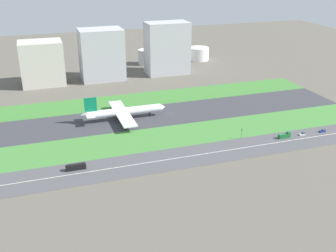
% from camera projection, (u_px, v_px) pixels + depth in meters
% --- Properties ---
extents(ground_plane, '(800.00, 800.00, 0.00)m').
position_uv_depth(ground_plane, '(171.00, 114.00, 317.31)').
color(ground_plane, '#5B564C').
extents(runway, '(280.00, 46.00, 0.10)m').
position_uv_depth(runway, '(171.00, 114.00, 317.29)').
color(runway, '#38383D').
rests_on(runway, ground_plane).
extents(grass_median_north, '(280.00, 36.00, 0.10)m').
position_uv_depth(grass_median_north, '(156.00, 98.00, 353.13)').
color(grass_median_north, '#3D7A33').
rests_on(grass_median_north, ground_plane).
extents(grass_median_south, '(280.00, 36.00, 0.10)m').
position_uv_depth(grass_median_south, '(190.00, 134.00, 281.45)').
color(grass_median_south, '#427F38').
rests_on(grass_median_south, ground_plane).
extents(highway, '(280.00, 28.00, 0.10)m').
position_uv_depth(highway, '(209.00, 153.00, 253.48)').
color(highway, '#4C4C4F').
rests_on(highway, ground_plane).
extents(highway_centerline, '(266.00, 0.50, 0.01)m').
position_uv_depth(highway_centerline, '(209.00, 153.00, 253.46)').
color(highway_centerline, silver).
rests_on(highway_centerline, highway).
extents(airliner, '(65.00, 56.00, 19.70)m').
position_uv_depth(airliner, '(122.00, 112.00, 303.57)').
color(airliner, white).
rests_on(airliner, runway).
extents(truck_0, '(8.40, 2.50, 4.00)m').
position_uv_depth(truck_0, '(285.00, 136.00, 274.28)').
color(truck_0, '#19662D').
rests_on(truck_0, highway).
extents(car_2, '(4.40, 1.80, 2.00)m').
position_uv_depth(car_2, '(302.00, 134.00, 278.78)').
color(car_2, silver).
rests_on(car_2, highway).
extents(car_0, '(4.40, 1.80, 2.00)m').
position_uv_depth(car_0, '(323.00, 131.00, 283.71)').
color(car_0, navy).
rests_on(car_0, highway).
extents(bus_0, '(11.60, 2.50, 3.50)m').
position_uv_depth(bus_0, '(76.00, 167.00, 233.26)').
color(bus_0, black).
rests_on(bus_0, highway).
extents(traffic_light, '(0.36, 0.50, 7.20)m').
position_uv_depth(traffic_light, '(242.00, 133.00, 271.88)').
color(traffic_light, '#4C4C51').
rests_on(traffic_light, highway).
extents(terminal_building, '(39.46, 30.46, 41.33)m').
position_uv_depth(terminal_building, '(42.00, 63.00, 382.56)').
color(terminal_building, beige).
rests_on(terminal_building, ground_plane).
extents(hangar_building, '(41.73, 30.12, 49.68)m').
position_uv_depth(hangar_building, '(102.00, 55.00, 397.63)').
color(hangar_building, '#B2B2B7').
rests_on(hangar_building, ground_plane).
extents(office_tower, '(43.48, 25.17, 52.97)m').
position_uv_depth(office_tower, '(167.00, 48.00, 416.94)').
color(office_tower, '#B2B2B7').
rests_on(office_tower, ground_plane).
extents(fuel_tank_west, '(18.69, 18.69, 16.61)m').
position_uv_depth(fuel_tank_west, '(146.00, 57.00, 460.39)').
color(fuel_tank_west, silver).
rests_on(fuel_tank_west, ground_plane).
extents(fuel_tank_centre, '(24.75, 24.75, 13.32)m').
position_uv_depth(fuel_tank_centre, '(171.00, 56.00, 469.76)').
color(fuel_tank_centre, silver).
rests_on(fuel_tank_centre, ground_plane).
extents(fuel_tank_east, '(24.36, 24.36, 14.82)m').
position_uv_depth(fuel_tank_east, '(198.00, 54.00, 479.54)').
color(fuel_tank_east, silver).
rests_on(fuel_tank_east, ground_plane).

